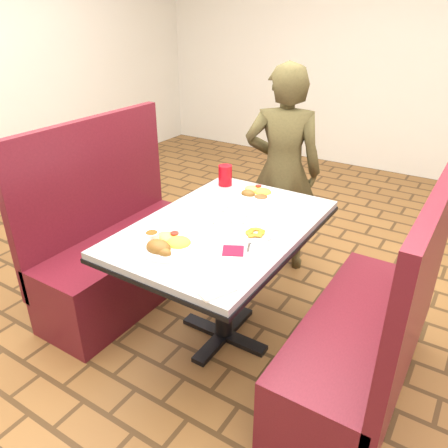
{
  "coord_description": "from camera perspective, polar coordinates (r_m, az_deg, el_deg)",
  "views": [
    {
      "loc": [
        1.09,
        -1.71,
        1.77
      ],
      "look_at": [
        0.0,
        0.0,
        0.75
      ],
      "focal_mm": 35.0,
      "sensor_mm": 36.0,
      "label": 1
    }
  ],
  "objects": [
    {
      "name": "near_dinner_plate",
      "position": [
        2.05,
        -7.48,
        -2.33
      ],
      "size": [
        0.29,
        0.29,
        0.09
      ],
      "rotation": [
        0.0,
        0.0,
        -0.26
      ],
      "color": "white",
      "rests_on": "dining_table"
    },
    {
      "name": "lettuce_shreds",
      "position": [
        2.3,
        1.65,
        0.35
      ],
      "size": [
        0.28,
        0.32,
        0.0
      ],
      "primitive_type": null,
      "color": "#89BE4C",
      "rests_on": "dining_table"
    },
    {
      "name": "red_tumbler",
      "position": [
        2.75,
        0.16,
        6.38
      ],
      "size": [
        0.09,
        0.09,
        0.13
      ],
      "primitive_type": "cylinder",
      "color": "#B10B15",
      "rests_on": "dining_table"
    },
    {
      "name": "dining_table",
      "position": [
        2.31,
        0.0,
        -2.13
      ],
      "size": [
        0.81,
        1.21,
        0.75
      ],
      "color": "#A6A8AA",
      "rests_on": "ground"
    },
    {
      "name": "booth_bench_right",
      "position": [
        2.25,
        18.0,
        -14.6
      ],
      "size": [
        0.47,
        1.2,
        1.17
      ],
      "color": "maroon",
      "rests_on": "ground"
    },
    {
      "name": "spoon_utensil",
      "position": [
        2.06,
        3.29,
        -2.79
      ],
      "size": [
        0.06,
        0.12,
        0.0
      ],
      "primitive_type": "cube",
      "rotation": [
        0.0,
        0.0,
        0.41
      ],
      "color": "#B9B8BD",
      "rests_on": "dining_table"
    },
    {
      "name": "fork_utensil",
      "position": [
        2.05,
        -6.94,
        -2.94
      ],
      "size": [
        0.09,
        0.14,
        0.0
      ],
      "primitive_type": "cube",
      "rotation": [
        0.0,
        0.0,
        -0.57
      ],
      "color": "silver",
      "rests_on": "dining_table"
    },
    {
      "name": "maroon_napkin",
      "position": [
        2.02,
        1.2,
        -3.5
      ],
      "size": [
        0.13,
        0.13,
        0.0
      ],
      "primitive_type": "cube",
      "rotation": [
        0.0,
        0.0,
        0.49
      ],
      "color": "maroon",
      "rests_on": "dining_table"
    },
    {
      "name": "paper_napkin",
      "position": [
        1.79,
        -1.98,
        -7.78
      ],
      "size": [
        0.24,
        0.22,
        0.01
      ],
      "primitive_type": "cube",
      "rotation": [
        0.0,
        0.0,
        -0.42
      ],
      "color": "white",
      "rests_on": "dining_table"
    },
    {
      "name": "knife_utensil",
      "position": [
        2.03,
        -8.31,
        -3.47
      ],
      "size": [
        0.01,
        0.16,
        0.0
      ],
      "primitive_type": "cube",
      "rotation": [
        0.0,
        0.0,
        0.02
      ],
      "color": "silver",
      "rests_on": "dining_table"
    },
    {
      "name": "plantain_plate",
      "position": [
        2.16,
        4.11,
        -1.26
      ],
      "size": [
        0.17,
        0.17,
        0.03
      ],
      "rotation": [
        0.0,
        0.0,
        0.11
      ],
      "color": "white",
      "rests_on": "dining_table"
    },
    {
      "name": "far_dinner_plate",
      "position": [
        2.62,
        4.26,
        4.26
      ],
      "size": [
        0.26,
        0.26,
        0.07
      ],
      "rotation": [
        0.0,
        0.0,
        -0.2
      ],
      "color": "white",
      "rests_on": "dining_table"
    },
    {
      "name": "diner_person",
      "position": [
        3.08,
        7.64,
        6.79
      ],
      "size": [
        0.62,
        0.52,
        1.46
      ],
      "primitive_type": "imported",
      "rotation": [
        0.0,
        0.0,
        3.51
      ],
      "color": "brown",
      "rests_on": "ground"
    },
    {
      "name": "booth_bench_left",
      "position": [
        2.92,
        -13.35,
        -3.61
      ],
      "size": [
        0.47,
        1.2,
        1.17
      ],
      "color": "maroon",
      "rests_on": "ground"
    }
  ]
}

